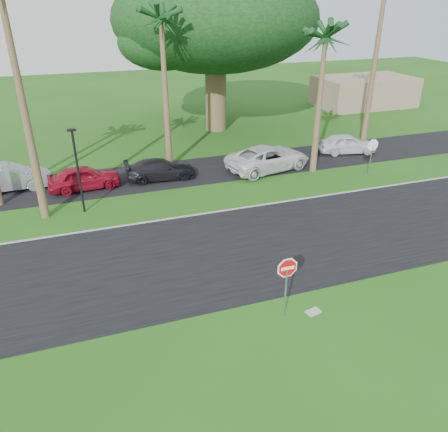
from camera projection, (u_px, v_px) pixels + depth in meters
ground at (242, 274)px, 18.53m from camera, size 120.00×120.00×0.00m
road at (226, 251)px, 20.22m from camera, size 120.00×8.00×0.02m
parking_strip at (175, 174)px, 29.09m from camera, size 120.00×5.00×0.02m
curb at (202, 214)px, 23.63m from camera, size 120.00×0.12×0.06m
stop_sign_near at (287, 276)px, 15.35m from camera, size 1.05×0.07×2.62m
stop_sign_far at (372, 150)px, 27.98m from camera, size 1.05×0.07×2.62m
palm_center at (161, 23)px, 26.25m from camera, size 5.00×5.00×10.50m
palm_right_near at (325, 41)px, 25.92m from camera, size 5.00×5.00×9.50m
canopy_tree at (215, 20)px, 34.86m from camera, size 16.50×16.50×13.12m
streetlight_right at (77, 166)px, 22.79m from camera, size 0.45×0.25×4.64m
building_far at (364, 91)px, 46.80m from camera, size 10.00×6.00×3.00m
car_silver at (9, 178)px, 26.33m from camera, size 4.79×1.77×1.57m
car_red at (84, 178)px, 26.50m from camera, size 4.37×1.99×1.45m
car_dark at (160, 169)px, 27.98m from camera, size 4.56×2.00×1.30m
car_minivan at (268, 158)px, 29.43m from camera, size 6.33×3.94×1.63m
car_pickup at (347, 144)px, 32.65m from camera, size 4.52×2.59×1.45m
utility_slab at (313, 312)px, 16.28m from camera, size 0.61×0.46×0.06m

